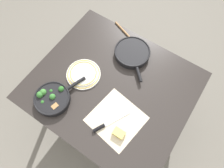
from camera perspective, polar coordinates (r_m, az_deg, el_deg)
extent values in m
plane|color=slate|center=(2.15, 0.00, -8.27)|extent=(14.00, 14.00, 0.00)
cube|color=#2D2826|center=(1.48, 0.00, -0.56)|extent=(1.15, 1.01, 0.03)
cylinder|color=#BCBCC1|center=(1.97, 20.11, -2.65)|extent=(0.05, 0.05, 0.70)
cylinder|color=#BCBCC1|center=(2.13, -4.97, 11.67)|extent=(0.05, 0.05, 0.70)
cylinder|color=#BCBCC1|center=(1.91, -20.81, -7.16)|extent=(0.05, 0.05, 0.70)
cylinder|color=black|center=(1.46, -16.66, -4.15)|extent=(0.25, 0.25, 0.04)
torus|color=black|center=(1.44, -16.89, -3.84)|extent=(0.25, 0.25, 0.01)
cylinder|color=black|center=(1.46, -10.20, 0.23)|extent=(0.07, 0.15, 0.02)
cylinder|color=#357027|center=(1.49, -18.74, -2.61)|extent=(0.02, 0.02, 0.02)
sphere|color=#428438|center=(1.47, -19.06, -2.20)|extent=(0.05, 0.05, 0.05)
cylinder|color=#245B1C|center=(1.48, -18.98, -5.19)|extent=(0.01, 0.01, 0.02)
sphere|color=#2D6B28|center=(1.46, -19.19, -4.95)|extent=(0.03, 0.03, 0.03)
cylinder|color=#245B1C|center=(1.49, -16.77, -2.22)|extent=(0.01, 0.01, 0.02)
sphere|color=#2D6B28|center=(1.47, -16.95, -1.96)|extent=(0.03, 0.03, 0.03)
cylinder|color=#2C6823|center=(1.49, -19.56, -3.31)|extent=(0.02, 0.02, 0.03)
sphere|color=#387A33|center=(1.47, -19.90, -2.90)|extent=(0.05, 0.05, 0.05)
cylinder|color=#2C6823|center=(1.46, -16.37, -3.88)|extent=(0.01, 0.01, 0.02)
sphere|color=#387A33|center=(1.44, -16.64, -3.51)|extent=(0.04, 0.04, 0.04)
cylinder|color=#245B1C|center=(1.47, -14.09, -1.78)|extent=(0.01, 0.01, 0.02)
sphere|color=#2D6B28|center=(1.45, -14.32, -1.39)|extent=(0.04, 0.04, 0.04)
cube|color=#9E703D|center=(1.47, -17.70, -3.95)|extent=(0.03, 0.03, 0.02)
cube|color=#AD7F4C|center=(1.43, -15.85, -6.26)|extent=(0.04, 0.05, 0.04)
cube|color=olive|center=(1.49, -17.23, -2.16)|extent=(0.04, 0.04, 0.03)
cylinder|color=black|center=(1.58, 5.77, 8.87)|extent=(0.28, 0.28, 0.04)
torus|color=black|center=(1.57, 5.84, 9.31)|extent=(0.28, 0.28, 0.01)
cylinder|color=black|center=(1.48, 7.69, 2.76)|extent=(0.10, 0.10, 0.02)
cylinder|color=#EAD170|center=(1.59, 5.76, 8.82)|extent=(0.23, 0.23, 0.02)
cylinder|color=#A87A4C|center=(1.71, 3.95, 14.35)|extent=(0.27, 0.11, 0.02)
ellipsoid|color=#A87A4C|center=(1.64, 7.48, 10.66)|extent=(0.07, 0.06, 0.02)
cube|color=beige|center=(1.38, 1.27, -9.97)|extent=(0.37, 0.36, 0.00)
cube|color=silver|center=(1.38, 1.46, -9.75)|extent=(0.11, 0.19, 0.01)
cylinder|color=black|center=(1.36, -3.78, -12.46)|extent=(0.06, 0.09, 0.02)
cube|color=#EACC66|center=(1.34, 1.98, -13.87)|extent=(0.08, 0.06, 0.04)
cylinder|color=white|center=(1.51, -8.13, 2.77)|extent=(0.26, 0.26, 0.01)
torus|color=gold|center=(1.51, -8.16, 2.88)|extent=(0.24, 0.24, 0.01)
cylinder|color=white|center=(1.50, -8.19, 2.98)|extent=(0.21, 0.21, 0.01)
torus|color=gold|center=(1.50, -8.22, 3.09)|extent=(0.20, 0.20, 0.01)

